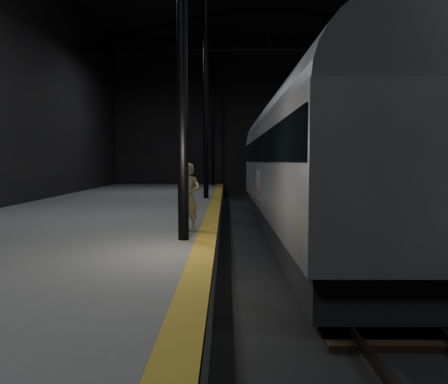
{
  "coord_description": "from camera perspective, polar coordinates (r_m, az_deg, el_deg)",
  "views": [
    {
      "loc": [
        -2.76,
        -14.54,
        2.92
      ],
      "look_at": [
        -2.82,
        -1.66,
        2.0
      ],
      "focal_mm": 35.0,
      "sensor_mm": 36.0,
      "label": 1
    }
  ],
  "objects": [
    {
      "name": "ground",
      "position": [
        15.09,
        10.9,
        -7.15
      ],
      "size": [
        44.0,
        44.0,
        0.0
      ],
      "primitive_type": "plane",
      "color": "black",
      "rests_on": "ground"
    },
    {
      "name": "platform_left",
      "position": [
        15.49,
        -17.62,
        -5.1
      ],
      "size": [
        9.0,
        43.8,
        1.0
      ],
      "primitive_type": "cube",
      "color": "#555552",
      "rests_on": "ground"
    },
    {
      "name": "tactile_strip",
      "position": [
        14.68,
        -1.64,
        -3.42
      ],
      "size": [
        0.5,
        43.8,
        0.01
      ],
      "primitive_type": "cube",
      "color": "olive",
      "rests_on": "platform_left"
    },
    {
      "name": "track",
      "position": [
        15.08,
        10.9,
        -6.9
      ],
      "size": [
        2.4,
        43.0,
        0.24
      ],
      "color": "#3F3328",
      "rests_on": "ground"
    },
    {
      "name": "train",
      "position": [
        17.19,
        9.55,
        4.56
      ],
      "size": [
        3.09,
        20.66,
        5.52
      ],
      "color": "#A6A8AE",
      "rests_on": "ground"
    },
    {
      "name": "woman",
      "position": [
        12.03,
        -4.69,
        -0.64
      ],
      "size": [
        0.8,
        0.68,
        1.87
      ],
      "primitive_type": "imported",
      "rotation": [
        0.0,
        0.0,
        -0.41
      ],
      "color": "tan",
      "rests_on": "platform_left"
    }
  ]
}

